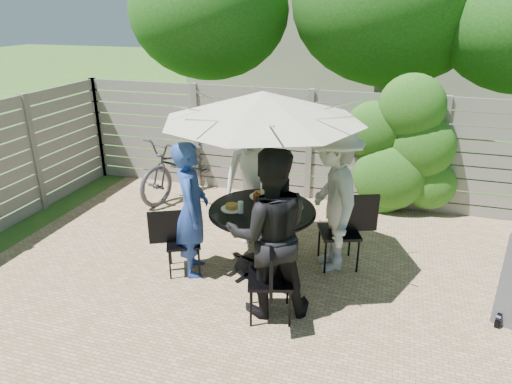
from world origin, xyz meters
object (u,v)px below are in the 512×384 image
(person_right, at_px, (332,198))
(glass_front, at_px, (274,212))
(person_left, at_px, (192,210))
(person_back, at_px, (257,178))
(plate_front, at_px, (265,220))
(plate_back, at_px, (260,195))
(bicycle, at_px, (185,164))
(chair_left, at_px, (183,254))
(plate_right, at_px, (292,206))
(patio_table, at_px, (262,227))
(glass_right, at_px, (283,199))
(plate_extra, at_px, (281,217))
(chair_right, at_px, (339,245))
(syrup_jug, at_px, (257,201))
(chair_front, at_px, (270,294))
(coffee_cup, at_px, (269,196))
(umbrella, at_px, (263,106))
(plate_left, at_px, (232,207))
(person_front, at_px, (269,234))
(chair_back, at_px, (256,217))
(glass_left, at_px, (241,207))

(person_right, bearing_deg, glass_front, -70.30)
(person_left, bearing_deg, person_back, -45.00)
(plate_front, distance_m, glass_front, 0.15)
(plate_back, xyz_separation_m, bicycle, (-1.84, 1.65, -0.31))
(chair_left, bearing_deg, plate_right, -4.75)
(patio_table, height_order, chair_left, chair_left)
(chair_left, xyz_separation_m, bicycle, (-1.07, 2.34, 0.28))
(glass_right, distance_m, bicycle, 2.84)
(plate_extra, xyz_separation_m, glass_right, (-0.07, 0.41, 0.05))
(chair_right, height_order, glass_right, glass_right)
(person_left, relative_size, chair_right, 1.73)
(person_back, bearing_deg, syrup_jug, -94.40)
(plate_right, bearing_deg, plate_back, 156.25)
(patio_table, height_order, plate_front, plate_front)
(person_back, relative_size, plate_back, 6.94)
(chair_front, xyz_separation_m, person_right, (0.42, 1.20, 0.64))
(person_back, distance_m, plate_right, 0.91)
(syrup_jug, height_order, coffee_cup, syrup_jug)
(patio_table, relative_size, umbrella, 0.55)
(plate_right, bearing_deg, plate_left, -158.75)
(person_back, distance_m, glass_right, 0.77)
(plate_extra, height_order, coffee_cup, coffee_cup)
(person_right, distance_m, plate_extra, 0.72)
(person_front, xyz_separation_m, glass_front, (-0.11, 0.57, -0.02))
(person_left, bearing_deg, bicycle, 6.26)
(person_back, bearing_deg, plate_extra, -80.95)
(patio_table, relative_size, chair_back, 1.87)
(patio_table, height_order, glass_right, glass_right)
(umbrella, distance_m, chair_back, 2.02)
(plate_front, relative_size, glass_front, 1.86)
(person_right, relative_size, bicycle, 0.91)
(person_back, relative_size, plate_left, 6.94)
(patio_table, xyz_separation_m, person_front, (0.30, -0.77, 0.34))
(person_left, xyz_separation_m, plate_right, (1.11, 0.43, 0.02))
(umbrella, relative_size, plate_extra, 12.23)
(syrup_jug, bearing_deg, plate_right, 14.46)
(person_back, relative_size, plate_extra, 7.52)
(chair_left, relative_size, syrup_jug, 5.19)
(chair_back, bearing_deg, person_left, -42.34)
(patio_table, xyz_separation_m, plate_front, (0.13, -0.34, 0.27))
(chair_front, relative_size, person_front, 0.51)
(bicycle, bearing_deg, person_back, -19.82)
(umbrella, distance_m, person_front, 1.40)
(plate_left, bearing_deg, chair_left, -158.64)
(chair_front, relative_size, chair_right, 0.98)
(coffee_cup, bearing_deg, plate_extra, -60.00)
(umbrella, relative_size, person_left, 1.77)
(chair_left, height_order, plate_right, plate_right)
(plate_left, xyz_separation_m, glass_left, (0.13, -0.06, 0.05))
(chair_right, relative_size, glass_front, 6.84)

